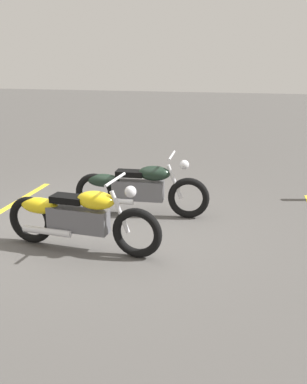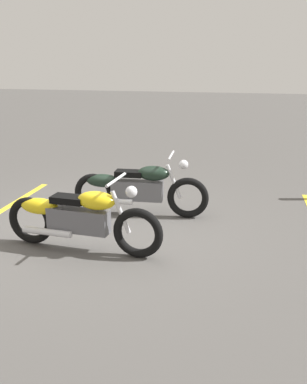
# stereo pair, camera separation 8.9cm
# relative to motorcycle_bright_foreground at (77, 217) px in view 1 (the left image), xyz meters

# --- Properties ---
(ground_plane) EXTENTS (60.00, 60.00, 0.00)m
(ground_plane) POSITION_rel_motorcycle_bright_foreground_xyz_m (-0.07, 0.75, -0.46)
(ground_plane) COLOR #514F4C
(motorcycle_bright_foreground) EXTENTS (2.23, 0.62, 1.04)m
(motorcycle_bright_foreground) POSITION_rel_motorcycle_bright_foreground_xyz_m (0.00, 0.00, 0.00)
(motorcycle_bright_foreground) COLOR black
(motorcycle_bright_foreground) RESTS_ON ground
(motorcycle_dark_foreground) EXTENTS (2.23, 0.62, 1.04)m
(motorcycle_dark_foreground) POSITION_rel_motorcycle_bright_foreground_xyz_m (0.37, 1.50, 0.00)
(motorcycle_dark_foreground) COLOR black
(motorcycle_dark_foreground) RESTS_ON ground
(parking_stripe_near) EXTENTS (0.26, 3.20, 0.01)m
(parking_stripe_near) POSITION_rel_motorcycle_bright_foreground_xyz_m (-1.92, 1.17, -0.46)
(parking_stripe_near) COLOR yellow
(parking_stripe_near) RESTS_ON ground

